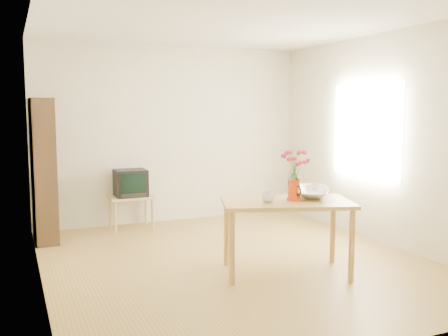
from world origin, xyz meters
name	(u,v)px	position (x,y,z in m)	size (l,w,h in m)	color
room	(237,143)	(0.03, 0.00, 1.30)	(4.50, 4.50, 4.50)	olive
table	(286,210)	(0.31, -0.58, 0.66)	(1.45, 1.10, 0.75)	olive
tv_stand	(131,201)	(-0.70, 1.97, 0.39)	(0.60, 0.45, 0.46)	tan
bookshelf	(44,175)	(-1.85, 1.75, 0.84)	(0.28, 0.70, 1.80)	black
pitcher	(294,191)	(0.38, -0.60, 0.85)	(0.14, 0.22, 0.21)	#C83A0B
flowers	(294,164)	(0.38, -0.60, 1.12)	(0.24, 0.24, 0.34)	#E6365D
mug	(268,197)	(0.09, -0.59, 0.80)	(0.13, 0.13, 0.10)	white
bowl	(313,174)	(0.71, -0.44, 0.98)	(0.49, 0.49, 0.47)	white
teacup_a	(310,179)	(0.67, -0.44, 0.93)	(0.06, 0.06, 0.06)	white
teacup_b	(315,177)	(0.75, -0.42, 0.94)	(0.08, 0.08, 0.07)	white
television	(130,182)	(-0.70, 1.98, 0.65)	(0.43, 0.41, 0.37)	black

